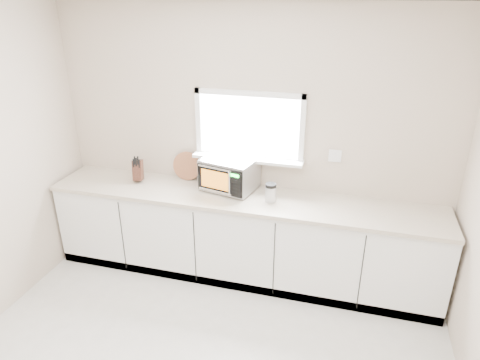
% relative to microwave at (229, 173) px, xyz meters
% --- Properties ---
extents(back_wall, '(4.00, 0.17, 2.70)m').
position_rel_microwave_xyz_m(back_wall, '(0.16, 0.18, 0.27)').
color(back_wall, beige).
rests_on(back_wall, ground).
extents(cabinets, '(3.92, 0.60, 0.88)m').
position_rel_microwave_xyz_m(cabinets, '(0.16, -0.12, -0.65)').
color(cabinets, white).
rests_on(cabinets, ground).
extents(countertop, '(3.92, 0.64, 0.04)m').
position_rel_microwave_xyz_m(countertop, '(0.16, -0.13, -0.19)').
color(countertop, beige).
rests_on(countertop, cabinets).
extents(microwave, '(0.59, 0.50, 0.33)m').
position_rel_microwave_xyz_m(microwave, '(0.00, 0.00, 0.00)').
color(microwave, black).
rests_on(microwave, countertop).
extents(knife_block, '(0.16, 0.22, 0.29)m').
position_rel_microwave_xyz_m(knife_block, '(-0.99, -0.05, -0.05)').
color(knife_block, '#4A271A').
rests_on(knife_block, countertop).
extents(cutting_board, '(0.31, 0.07, 0.31)m').
position_rel_microwave_xyz_m(cutting_board, '(-0.51, 0.12, -0.02)').
color(cutting_board, '#A2643E').
rests_on(cutting_board, countertop).
extents(coffee_grinder, '(0.11, 0.11, 0.19)m').
position_rel_microwave_xyz_m(coffee_grinder, '(0.46, -0.16, -0.08)').
color(coffee_grinder, '#B2B4B9').
rests_on(coffee_grinder, countertop).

